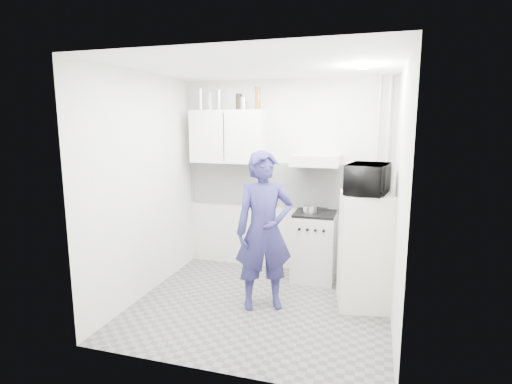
# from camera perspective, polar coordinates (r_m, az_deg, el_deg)

# --- Properties ---
(floor) EXTENTS (2.80, 2.80, 0.00)m
(floor) POSITION_cam_1_polar(r_m,az_deg,el_deg) (4.66, 0.51, -16.05)
(floor) COLOR #65645E
(floor) RESTS_ON ground
(ceiling) EXTENTS (2.80, 2.80, 0.00)m
(ceiling) POSITION_cam_1_polar(r_m,az_deg,el_deg) (4.22, 0.56, 17.55)
(ceiling) COLOR white
(ceiling) RESTS_ON wall_back
(wall_back) EXTENTS (2.80, 0.00, 2.80)m
(wall_back) POSITION_cam_1_polar(r_m,az_deg,el_deg) (5.45, 4.18, 2.10)
(wall_back) COLOR silver
(wall_back) RESTS_ON floor
(wall_left) EXTENTS (0.00, 2.60, 2.60)m
(wall_left) POSITION_cam_1_polar(r_m,az_deg,el_deg) (4.82, -15.66, 0.74)
(wall_left) COLOR silver
(wall_left) RESTS_ON floor
(wall_right) EXTENTS (0.00, 2.60, 2.60)m
(wall_right) POSITION_cam_1_polar(r_m,az_deg,el_deg) (4.10, 19.70, -1.06)
(wall_right) COLOR silver
(wall_right) RESTS_ON floor
(person) EXTENTS (0.75, 0.65, 1.75)m
(person) POSITION_cam_1_polar(r_m,az_deg,el_deg) (4.36, 1.18, -5.58)
(person) COLOR navy
(person) RESTS_ON floor
(stove) EXTENTS (0.54, 0.54, 0.86)m
(stove) POSITION_cam_1_polar(r_m,az_deg,el_deg) (5.32, 8.30, -7.77)
(stove) COLOR beige
(stove) RESTS_ON floor
(fridge) EXTENTS (0.62, 0.62, 1.28)m
(fridge) POSITION_cam_1_polar(r_m,az_deg,el_deg) (4.62, 15.24, -8.07)
(fridge) COLOR white
(fridge) RESTS_ON floor
(stove_top) EXTENTS (0.52, 0.52, 0.03)m
(stove_top) POSITION_cam_1_polar(r_m,az_deg,el_deg) (5.20, 8.43, -3.07)
(stove_top) COLOR black
(stove_top) RESTS_ON stove
(saucepan) EXTENTS (0.18, 0.18, 0.10)m
(saucepan) POSITION_cam_1_polar(r_m,az_deg,el_deg) (5.13, 7.74, -2.49)
(saucepan) COLOR silver
(saucepan) RESTS_ON stove_top
(microwave) EXTENTS (0.64, 0.49, 0.32)m
(microwave) POSITION_cam_1_polar(r_m,az_deg,el_deg) (4.44, 15.70, 1.84)
(microwave) COLOR black
(microwave) RESTS_ON fridge
(bottle_a) EXTENTS (0.07, 0.07, 0.29)m
(bottle_a) POSITION_cam_1_polar(r_m,az_deg,el_deg) (5.60, -7.94, 12.95)
(bottle_a) COLOR silver
(bottle_a) RESTS_ON upper_cabinet
(bottle_b) EXTENTS (0.06, 0.06, 0.23)m
(bottle_b) POSITION_cam_1_polar(r_m,az_deg,el_deg) (5.55, -6.62, 12.72)
(bottle_b) COLOR #B2B7BC
(bottle_b) RESTS_ON upper_cabinet
(bottle_c) EXTENTS (0.06, 0.06, 0.27)m
(bottle_c) POSITION_cam_1_polar(r_m,az_deg,el_deg) (5.50, -5.32, 12.95)
(bottle_c) COLOR silver
(bottle_c) RESTS_ON upper_cabinet
(canister_a) EXTENTS (0.08, 0.08, 0.21)m
(canister_a) POSITION_cam_1_polar(r_m,az_deg,el_deg) (5.40, -2.46, 12.74)
(canister_a) COLOR black
(canister_a) RESTS_ON upper_cabinet
(canister_b) EXTENTS (0.09, 0.09, 0.16)m
(canister_b) POSITION_cam_1_polar(r_m,az_deg,el_deg) (5.38, -1.86, 12.50)
(canister_b) COLOR silver
(canister_b) RESTS_ON upper_cabinet
(bottle_e) EXTENTS (0.07, 0.07, 0.29)m
(bottle_e) POSITION_cam_1_polar(r_m,az_deg,el_deg) (5.32, 0.24, 13.22)
(bottle_e) COLOR brown
(bottle_e) RESTS_ON upper_cabinet
(upper_cabinet) EXTENTS (1.00, 0.35, 0.70)m
(upper_cabinet) POSITION_cam_1_polar(r_m,az_deg,el_deg) (5.45, -3.95, 7.91)
(upper_cabinet) COLOR white
(upper_cabinet) RESTS_ON wall_back
(range_hood) EXTENTS (0.60, 0.50, 0.14)m
(range_hood) POSITION_cam_1_polar(r_m,az_deg,el_deg) (5.09, 8.57, 4.53)
(range_hood) COLOR beige
(range_hood) RESTS_ON wall_back
(backsplash) EXTENTS (2.74, 0.03, 0.60)m
(backsplash) POSITION_cam_1_polar(r_m,az_deg,el_deg) (5.45, 4.13, 1.04)
(backsplash) COLOR white
(backsplash) RESTS_ON wall_back
(pipe_a) EXTENTS (0.05, 0.05, 2.60)m
(pipe_a) POSITION_cam_1_polar(r_m,az_deg,el_deg) (5.25, 17.98, 1.34)
(pipe_a) COLOR beige
(pipe_a) RESTS_ON floor
(pipe_b) EXTENTS (0.04, 0.04, 2.60)m
(pipe_b) POSITION_cam_1_polar(r_m,az_deg,el_deg) (5.25, 16.68, 1.40)
(pipe_b) COLOR beige
(pipe_b) RESTS_ON floor
(ceiling_spot_fixture) EXTENTS (0.10, 0.10, 0.02)m
(ceiling_spot_fixture) POSITION_cam_1_polar(r_m,az_deg,el_deg) (4.26, 14.99, 16.76)
(ceiling_spot_fixture) COLOR white
(ceiling_spot_fixture) RESTS_ON ceiling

